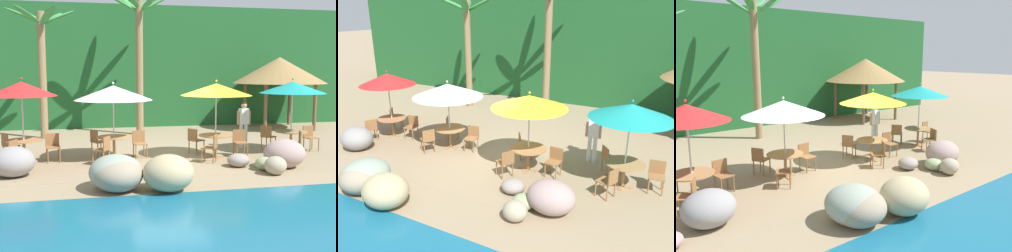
% 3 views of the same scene
% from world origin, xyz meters
% --- Properties ---
extents(ground_plane, '(120.00, 120.00, 0.00)m').
position_xyz_m(ground_plane, '(0.00, 0.00, 0.00)').
color(ground_plane, '#937F60').
extents(terrace_deck, '(18.00, 5.20, 0.01)m').
position_xyz_m(terrace_deck, '(0.00, 0.00, 0.00)').
color(terrace_deck, '#937F60').
rests_on(terrace_deck, ground).
extents(foliage_backdrop, '(28.00, 2.40, 6.00)m').
position_xyz_m(foliage_backdrop, '(0.00, 9.00, 3.00)').
color(foliage_backdrop, '#1E5628').
rests_on(foliage_backdrop, ground).
extents(rock_seawall, '(12.06, 3.30, 0.88)m').
position_xyz_m(rock_seawall, '(-1.47, -2.89, 0.39)').
color(rock_seawall, gray).
rests_on(rock_seawall, ground).
extents(umbrella_red, '(2.10, 2.10, 2.61)m').
position_xyz_m(umbrella_red, '(-4.47, -0.02, 2.27)').
color(umbrella_red, silver).
rests_on(umbrella_red, ground).
extents(dining_table_red, '(1.10, 1.10, 0.74)m').
position_xyz_m(dining_table_red, '(-4.47, -0.02, 0.61)').
color(dining_table_red, '#A37547').
rests_on(dining_table_red, ground).
extents(chair_red_seaward, '(0.48, 0.48, 0.87)m').
position_xyz_m(chair_red_seaward, '(-3.65, 0.20, 0.51)').
color(chair_red_seaward, olive).
rests_on(chair_red_seaward, ground).
extents(chair_red_inland, '(0.59, 0.59, 0.87)m').
position_xyz_m(chair_red_inland, '(-5.02, 0.64, 0.51)').
color(chair_red_inland, olive).
rests_on(chair_red_inland, ground).
extents(chair_red_left, '(0.57, 0.57, 0.87)m').
position_xyz_m(chair_red_left, '(-4.77, -0.82, 0.51)').
color(chair_red_left, olive).
rests_on(chair_red_left, ground).
extents(umbrella_white, '(2.45, 2.45, 2.46)m').
position_xyz_m(umbrella_white, '(-1.76, 0.11, 2.12)').
color(umbrella_white, silver).
rests_on(umbrella_white, ground).
extents(dining_table_white, '(1.10, 1.10, 0.74)m').
position_xyz_m(dining_table_white, '(-1.76, 0.11, 0.61)').
color(dining_table_white, '#A37547').
rests_on(dining_table_white, ground).
extents(chair_white_seaward, '(0.46, 0.47, 0.87)m').
position_xyz_m(chair_white_seaward, '(-0.92, 0.29, 0.51)').
color(chair_white_seaward, olive).
rests_on(chair_white_seaward, ground).
extents(chair_white_inland, '(0.58, 0.58, 0.87)m').
position_xyz_m(chair_white_inland, '(-2.26, 0.80, 0.51)').
color(chair_white_inland, olive).
rests_on(chair_white_inland, ground).
extents(chair_white_left, '(0.59, 0.58, 0.87)m').
position_xyz_m(chair_white_left, '(-2.13, -0.65, 0.51)').
color(chair_white_left, olive).
rests_on(chair_white_left, ground).
extents(umbrella_yellow, '(2.29, 2.29, 2.52)m').
position_xyz_m(umbrella_yellow, '(1.51, -0.24, 2.21)').
color(umbrella_yellow, silver).
rests_on(umbrella_yellow, ground).
extents(dining_table_yellow, '(1.10, 1.10, 0.74)m').
position_xyz_m(dining_table_yellow, '(1.51, -0.24, 0.61)').
color(dining_table_yellow, '#A37547').
rests_on(dining_table_yellow, ground).
extents(chair_yellow_seaward, '(0.45, 0.45, 0.87)m').
position_xyz_m(chair_yellow_seaward, '(2.36, -0.20, 0.51)').
color(chair_yellow_seaward, olive).
rests_on(chair_yellow_seaward, ground).
extents(chair_yellow_inland, '(0.58, 0.58, 0.87)m').
position_xyz_m(chair_yellow_inland, '(1.00, 0.45, 0.51)').
color(chair_yellow_inland, olive).
rests_on(chair_yellow_inland, ground).
extents(chair_yellow_left, '(0.58, 0.58, 0.87)m').
position_xyz_m(chair_yellow_left, '(1.14, -1.01, 0.51)').
color(chair_yellow_left, olive).
rests_on(chair_yellow_left, ground).
extents(umbrella_teal, '(2.24, 2.24, 2.56)m').
position_xyz_m(umbrella_teal, '(4.33, 0.05, 2.24)').
color(umbrella_teal, silver).
rests_on(umbrella_teal, ground).
extents(dining_table_teal, '(1.10, 1.10, 0.74)m').
position_xyz_m(dining_table_teal, '(4.33, 0.05, 0.61)').
color(dining_table_teal, '#A37547').
rests_on(dining_table_teal, ground).
extents(chair_teal_seaward, '(0.47, 0.48, 0.87)m').
position_xyz_m(chair_teal_seaward, '(5.16, 0.25, 0.51)').
color(chair_teal_seaward, olive).
rests_on(chair_teal_seaward, ground).
extents(chair_teal_inland, '(0.59, 0.59, 0.87)m').
position_xyz_m(chair_teal_inland, '(3.75, 0.68, 0.51)').
color(chair_teal_inland, olive).
rests_on(chair_teal_inland, ground).
extents(chair_teal_left, '(0.55, 0.55, 0.87)m').
position_xyz_m(chair_teal_left, '(4.10, -0.77, 0.51)').
color(chair_teal_left, olive).
rests_on(chair_teal_left, ground).
extents(palm_tree_nearest, '(2.82, 2.61, 5.34)m').
position_xyz_m(palm_tree_nearest, '(-4.23, 5.07, 3.58)').
color(palm_tree_nearest, olive).
rests_on(palm_tree_nearest, ground).
extents(palm_tree_second, '(3.37, 3.12, 6.26)m').
position_xyz_m(palm_tree_second, '(-0.15, 5.37, 4.20)').
color(palm_tree_second, olive).
rests_on(palm_tree_second, ground).
extents(palapa_hut, '(4.50, 4.50, 3.46)m').
position_xyz_m(palapa_hut, '(6.77, 6.00, 2.82)').
color(palapa_hut, brown).
rests_on(palapa_hut, ground).
extents(waiter_in_white, '(0.52, 0.29, 1.70)m').
position_xyz_m(waiter_in_white, '(3.10, 1.32, 0.99)').
color(waiter_in_white, white).
rests_on(waiter_in_white, ground).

